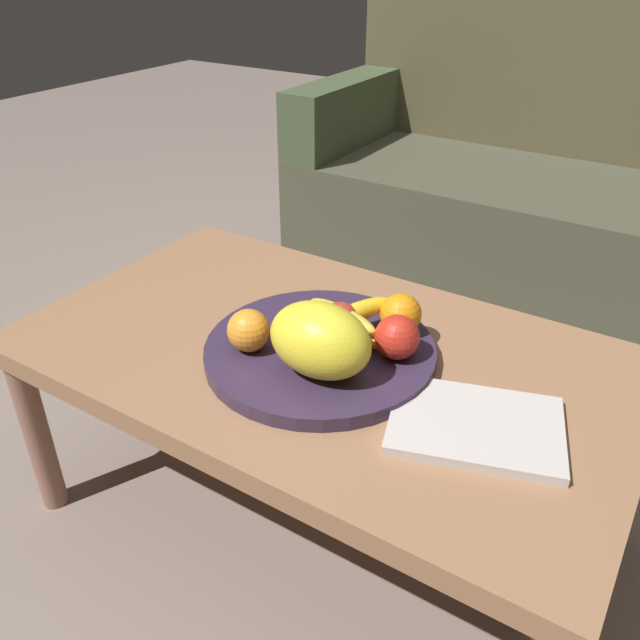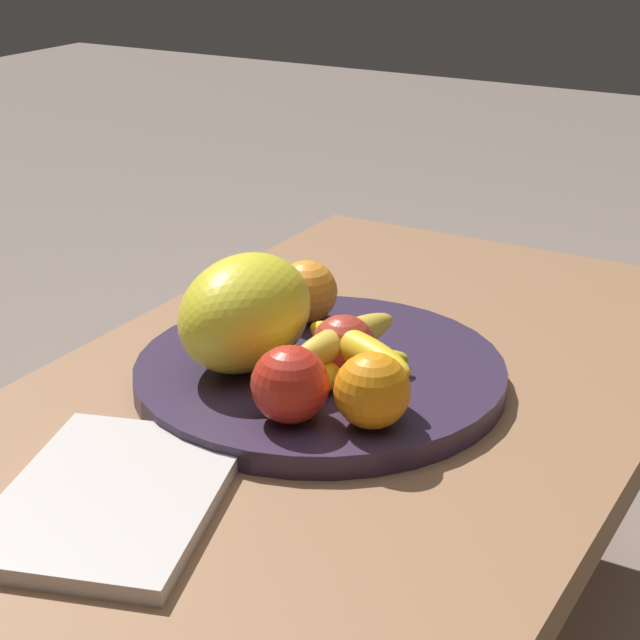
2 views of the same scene
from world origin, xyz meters
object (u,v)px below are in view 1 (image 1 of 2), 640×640
banana_bunch (348,323)px  apple_front (341,321)px  melon_large_front (320,340)px  orange_front (401,314)px  coffee_table (322,369)px  couch (574,204)px  magazine (476,425)px  fruit_bowl (320,351)px  orange_left (249,330)px  apple_left (397,337)px

banana_bunch → apple_front: bearing=-148.1°
melon_large_front → orange_front: melon_large_front is taller
coffee_table → orange_front: (0.11, 0.09, 0.11)m
couch → apple_front: bearing=-95.1°
melon_large_front → magazine: melon_large_front is taller
fruit_bowl → apple_front: bearing=64.8°
couch → magazine: couch is taller
orange_left → apple_front: 0.16m
banana_bunch → magazine: (0.27, -0.08, -0.05)m
coffee_table → fruit_bowl: (0.01, -0.02, 0.06)m
coffee_table → orange_front: bearing=38.7°
melon_large_front → orange_front: (0.05, 0.18, -0.02)m
coffee_table → magazine: size_ratio=4.29×
melon_large_front → magazine: 0.27m
coffee_table → orange_left: 0.17m
coffee_table → orange_left: (-0.08, -0.10, 0.11)m
apple_front → banana_bunch: apple_front is taller
orange_front → banana_bunch: bearing=-134.9°
magazine → apple_left: bearing=138.2°
apple_left → banana_bunch: size_ratio=0.45×
apple_front → magazine: 0.29m
orange_front → banana_bunch: (-0.07, -0.07, -0.01)m
fruit_bowl → orange_left: orange_left is taller
orange_front → apple_left: 0.08m
apple_left → magazine: bearing=-23.9°
couch → magazine: size_ratio=6.80×
orange_front → apple_front: orange_front is taller
banana_bunch → magazine: 0.28m
melon_large_front → magazine: size_ratio=0.68×
banana_bunch → magazine: size_ratio=0.67×
melon_large_front → orange_left: (-0.14, -0.01, -0.02)m
apple_front → couch: bearing=84.9°
orange_front → orange_left: bearing=-135.9°
fruit_bowl → orange_left: size_ratio=5.45×
couch → apple_left: size_ratio=22.67×
apple_left → orange_front: bearing=112.1°
coffee_table → banana_bunch: (0.04, 0.02, 0.10)m
apple_left → orange_left: bearing=-152.9°
orange_left → magazine: (0.39, 0.04, -0.05)m
orange_front → apple_front: bearing=-136.6°
coffee_table → apple_front: apple_front is taller
melon_large_front → apple_left: melon_large_front is taller
couch → orange_left: couch is taller
melon_large_front → banana_bunch: 0.11m
apple_front → banana_bunch: 0.01m
melon_large_front → apple_left: 0.13m
coffee_table → orange_left: orange_left is taller
orange_left → magazine: orange_left is taller
melon_large_front → apple_front: bearing=103.1°
coffee_table → orange_left: bearing=-130.0°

